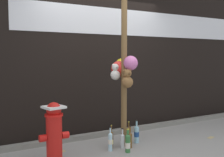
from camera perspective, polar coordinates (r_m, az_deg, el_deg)
ground_plane at (r=4.19m, az=5.41°, el=-15.14°), size 14.00×14.00×0.00m
building_wall at (r=5.09m, az=-2.77°, el=8.97°), size 10.00×0.21×3.60m
curb_strip at (r=4.93m, az=-0.75°, el=-11.57°), size 8.00×0.12×0.08m
memorial_post at (r=4.19m, az=2.45°, el=5.21°), size 0.45×0.53×2.77m
fire_hydrant at (r=3.72m, az=-12.29°, el=-10.87°), size 0.40×0.31×0.81m
bottle_0 at (r=4.23m, az=-0.14°, el=-12.99°), size 0.06×0.06×0.37m
bottle_1 at (r=4.26m, az=2.24°, el=-13.02°), size 0.06×0.06×0.31m
bottle_2 at (r=4.57m, az=3.58°, el=-11.69°), size 0.06×0.06×0.34m
bottle_3 at (r=4.26m, az=3.90°, el=-12.88°), size 0.06×0.06×0.35m
bottle_4 at (r=4.07m, az=3.40°, el=-13.63°), size 0.08×0.08×0.36m
bottle_5 at (r=4.51m, az=5.28°, el=-11.68°), size 0.08×0.08×0.38m
bottle_6 at (r=4.12m, az=-0.36°, el=-13.26°), size 0.07×0.07×0.37m
litter_0 at (r=4.21m, az=-10.83°, el=-15.06°), size 0.13×0.09×0.01m
litter_1 at (r=5.10m, az=20.41°, el=-11.75°), size 0.17×0.12×0.01m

